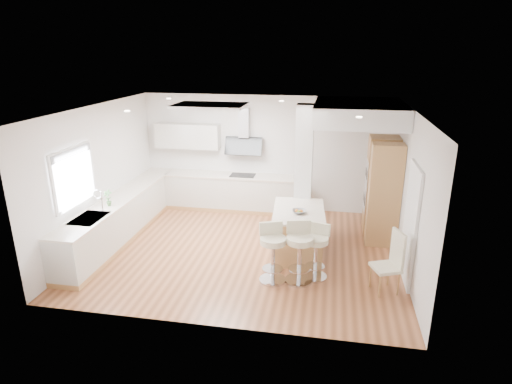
% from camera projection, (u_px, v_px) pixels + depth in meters
% --- Properties ---
extents(ground, '(6.00, 6.00, 0.00)m').
position_uv_depth(ground, '(245.00, 250.00, 8.56)').
color(ground, '#A4633D').
rests_on(ground, ground).
extents(ceiling, '(6.00, 5.00, 0.02)m').
position_uv_depth(ceiling, '(245.00, 250.00, 8.56)').
color(ceiling, white).
rests_on(ceiling, ground).
extents(wall_back, '(6.00, 0.04, 2.80)m').
position_uv_depth(wall_back, '(265.00, 153.00, 10.44)').
color(wall_back, silver).
rests_on(wall_back, ground).
extents(wall_left, '(0.04, 5.00, 2.80)m').
position_uv_depth(wall_left, '(99.00, 176.00, 8.62)').
color(wall_left, silver).
rests_on(wall_left, ground).
extents(wall_right, '(0.04, 5.00, 2.80)m').
position_uv_depth(wall_right, '(409.00, 192.00, 7.61)').
color(wall_right, silver).
rests_on(wall_right, ground).
extents(skylight, '(4.10, 2.10, 0.06)m').
position_uv_depth(skylight, '(210.00, 106.00, 8.37)').
color(skylight, white).
rests_on(skylight, ground).
extents(window_left, '(0.06, 1.28, 1.07)m').
position_uv_depth(window_left, '(73.00, 174.00, 7.67)').
color(window_left, white).
rests_on(window_left, ground).
extents(doorway_right, '(0.05, 1.00, 2.10)m').
position_uv_depth(doorway_right, '(410.00, 226.00, 7.18)').
color(doorway_right, '#3F3932').
rests_on(doorway_right, ground).
extents(counter_left, '(0.63, 4.50, 1.35)m').
position_uv_depth(counter_left, '(123.00, 216.00, 9.08)').
color(counter_left, tan).
rests_on(counter_left, ground).
extents(counter_back, '(3.62, 0.63, 2.50)m').
position_uv_depth(counter_back, '(227.00, 182.00, 10.56)').
color(counter_back, tan).
rests_on(counter_back, ground).
extents(pillar, '(0.35, 0.35, 2.80)m').
position_uv_depth(pillar, '(303.00, 173.00, 8.82)').
color(pillar, white).
rests_on(pillar, ground).
extents(soffit, '(1.78, 2.20, 0.40)m').
position_uv_depth(soffit, '(359.00, 112.00, 8.68)').
color(soffit, white).
rests_on(soffit, ground).
extents(oven_column, '(0.63, 1.21, 2.10)m').
position_uv_depth(oven_column, '(382.00, 189.00, 8.92)').
color(oven_column, tan).
rests_on(oven_column, ground).
extents(peninsula, '(1.08, 1.54, 0.96)m').
position_uv_depth(peninsula, '(298.00, 231.00, 8.33)').
color(peninsula, tan).
rests_on(peninsula, ground).
extents(bar_stool_a, '(0.60, 0.60, 1.04)m').
position_uv_depth(bar_stool_a, '(273.00, 250.00, 7.27)').
color(bar_stool_a, silver).
rests_on(bar_stool_a, ground).
extents(bar_stool_b, '(0.58, 0.58, 1.07)m').
position_uv_depth(bar_stool_b, '(299.00, 249.00, 7.25)').
color(bar_stool_b, silver).
rests_on(bar_stool_b, ground).
extents(bar_stool_c, '(0.54, 0.54, 0.98)m').
position_uv_depth(bar_stool_c, '(316.00, 249.00, 7.39)').
color(bar_stool_c, silver).
rests_on(bar_stool_c, ground).
extents(dining_chair, '(0.54, 0.54, 1.06)m').
position_uv_depth(dining_chair, '(392.00, 260.00, 6.96)').
color(dining_chair, beige).
rests_on(dining_chair, ground).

